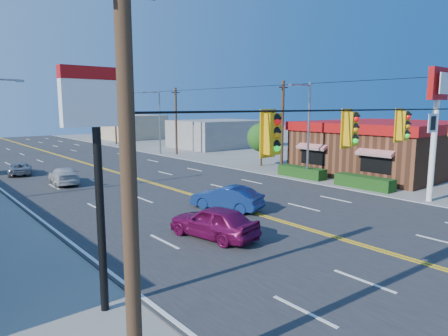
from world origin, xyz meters
TOP-DOWN VIEW (x-y plane):
  - ground at (0.00, 0.00)m, footprint 160.00×160.00m
  - road at (0.00, 20.00)m, footprint 20.00×120.00m
  - signal_span at (-0.12, 0.00)m, footprint 24.32×0.34m
  - kfc at (19.90, 12.00)m, footprint 16.30×12.40m
  - kfc_pylon at (11.00, 4.00)m, footprint 2.20×0.36m
  - pizza_hut_sign at (-11.00, 4.00)m, footprint 1.90×0.30m
  - streetlight_se at (10.79, 14.00)m, footprint 2.55×0.25m
  - streetlight_ne at (10.79, 38.00)m, footprint 2.55×0.25m
  - utility_pole_near at (12.20, 18.00)m, footprint 0.28×0.28m
  - utility_pole_mid at (12.20, 36.00)m, footprint 0.28×0.28m
  - utility_pole_far at (12.20, 54.00)m, footprint 0.28×0.28m
  - tree_kfc_rear at (13.50, 22.00)m, footprint 2.94×2.94m
  - bld_east_mid at (22.00, 40.00)m, footprint 12.00×10.00m
  - bld_east_far at (19.00, 62.00)m, footprint 10.00×10.00m
  - car_magenta at (-4.41, 7.06)m, footprint 2.71×4.74m
  - car_blue at (-0.70, 10.55)m, footprint 2.90×4.57m
  - car_white at (-5.52, 24.77)m, footprint 2.50×4.73m
  - car_silver at (-7.12, 31.65)m, footprint 2.72×4.23m

SIDE VIEW (x-z plane):
  - ground at x=0.00m, z-range 0.00..0.00m
  - road at x=0.00m, z-range 0.00..0.06m
  - car_silver at x=-7.12m, z-range 0.00..1.08m
  - car_white at x=-5.52m, z-range 0.00..1.31m
  - car_blue at x=-0.70m, z-range 0.00..1.42m
  - car_magenta at x=-4.41m, z-range 0.00..1.52m
  - bld_east_mid at x=22.00m, z-range 0.00..4.00m
  - bld_east_far at x=19.00m, z-range 0.00..4.40m
  - kfc at x=19.90m, z-range 0.03..4.73m
  - tree_kfc_rear at x=13.50m, z-range 0.73..5.14m
  - utility_pole_near at x=12.20m, z-range 0.00..8.40m
  - utility_pole_mid at x=12.20m, z-range 0.00..8.40m
  - utility_pole_far at x=12.20m, z-range 0.00..8.40m
  - streetlight_se at x=10.79m, z-range 0.51..8.51m
  - streetlight_ne at x=10.79m, z-range 0.51..8.51m
  - signal_span at x=-0.12m, z-range 0.39..9.39m
  - pizza_hut_sign at x=-11.00m, z-range 1.76..8.61m
  - kfc_pylon at x=11.00m, z-range 1.79..10.29m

